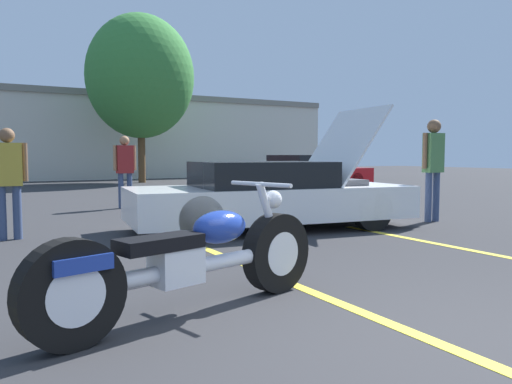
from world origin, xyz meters
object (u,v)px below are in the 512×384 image
object	(u,v)px
tree_background	(140,77)
spectator_by_show_car	(125,165)
motorcycle	(191,262)
show_car_hood_open	(272,195)
parked_car_right_row	(308,174)
spectator_midground	(8,174)
spectator_near_motorcycle	(433,160)

from	to	relation	value
tree_background	spectator_by_show_car	world-z (taller)	tree_background
motorcycle	show_car_hood_open	size ratio (longest dim) A/B	0.53
parked_car_right_row	spectator_midground	size ratio (longest dim) A/B	2.86
tree_background	spectator_by_show_car	size ratio (longest dim) A/B	4.43
show_car_hood_open	spectator_near_motorcycle	distance (m)	3.14
spectator_by_show_car	spectator_near_motorcycle	bearing A→B (deg)	-49.95
show_car_hood_open	spectator_by_show_car	world-z (taller)	show_car_hood_open
spectator_by_show_car	show_car_hood_open	bearing A→B (deg)	-74.31
parked_car_right_row	spectator_midground	distance (m)	11.21
spectator_near_motorcycle	spectator_midground	bearing A→B (deg)	166.88
parked_car_right_row	spectator_by_show_car	distance (m)	7.34
tree_background	spectator_near_motorcycle	xyz separation A→B (m)	(0.84, -15.38, -3.51)
motorcycle	parked_car_right_row	size ratio (longest dim) A/B	0.55
tree_background	spectator_midground	distance (m)	15.49
spectator_by_show_car	tree_background	bearing A→B (deg)	71.55
parked_car_right_row	motorcycle	bearing A→B (deg)	-135.55
show_car_hood_open	spectator_by_show_car	distance (m)	4.64
show_car_hood_open	spectator_midground	bearing A→B (deg)	173.36
spectator_near_motorcycle	spectator_by_show_car	bearing A→B (deg)	130.05
parked_car_right_row	spectator_near_motorcycle	bearing A→B (deg)	-115.48
motorcycle	spectator_by_show_car	world-z (taller)	spectator_by_show_car
tree_background	spectator_near_motorcycle	world-z (taller)	tree_background
tree_background	show_car_hood_open	distance (m)	15.45
show_car_hood_open	parked_car_right_row	distance (m)	8.96
motorcycle	spectator_midground	distance (m)	4.58
tree_background	spectator_near_motorcycle	distance (m)	15.80
spectator_near_motorcycle	spectator_by_show_car	world-z (taller)	spectator_near_motorcycle
motorcycle	show_car_hood_open	bearing A→B (deg)	35.52
motorcycle	spectator_near_motorcycle	xyz separation A→B (m)	(5.86, 2.85, 0.71)
motorcycle	spectator_near_motorcycle	size ratio (longest dim) A/B	1.36
tree_background	parked_car_right_row	size ratio (longest dim) A/B	1.60
tree_background	parked_car_right_row	distance (m)	9.43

